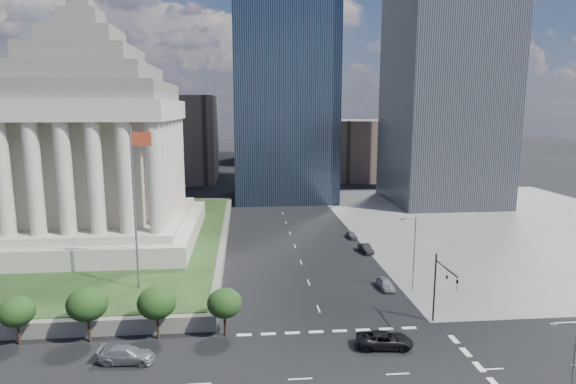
{
  "coord_description": "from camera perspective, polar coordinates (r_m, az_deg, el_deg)",
  "views": [
    {
      "loc": [
        -8.72,
        -34.35,
        23.95
      ],
      "look_at": [
        -4.2,
        14.7,
        15.38
      ],
      "focal_mm": 30.0,
      "sensor_mm": 36.0,
      "label": 1
    }
  ],
  "objects": [
    {
      "name": "street_lamp_south",
      "position": [
        40.3,
        30.44,
        -18.56
      ],
      "size": [
        2.13,
        0.22,
        10.0
      ],
      "color": "slate",
      "rests_on": "ground"
    },
    {
      "name": "street_lamp_north",
      "position": [
        65.9,
        14.61,
        -6.57
      ],
      "size": [
        2.13,
        0.22,
        10.0
      ],
      "color": "slate",
      "rests_on": "ground"
    },
    {
      "name": "midrise_glass",
      "position": [
        129.94,
        -0.53,
        12.54
      ],
      "size": [
        26.0,
        26.0,
        60.0
      ],
      "primitive_type": "cube",
      "color": "black",
      "rests_on": "ground"
    },
    {
      "name": "ground",
      "position": [
        136.75,
        -1.52,
        -0.21
      ],
      "size": [
        500.0,
        500.0,
        0.0
      ],
      "primitive_type": "plane",
      "color": "black",
      "rests_on": "ground"
    },
    {
      "name": "traffic_signal_ne",
      "position": [
        55.75,
        17.75,
        -10.21
      ],
      "size": [
        0.3,
        5.74,
        8.0
      ],
      "color": "black",
      "rests_on": "ground"
    },
    {
      "name": "plaza_lawn",
      "position": [
        94.45,
        -27.77,
        -4.82
      ],
      "size": [
        64.0,
        68.0,
        0.1
      ],
      "primitive_type": "cube",
      "color": "#1E3415",
      "rests_on": "plaza_terrace"
    },
    {
      "name": "parked_sedan_mid",
      "position": [
        82.51,
        9.21,
        -6.63
      ],
      "size": [
        4.32,
        1.94,
        1.38
      ],
      "primitive_type": "imported",
      "rotation": [
        0.0,
        0.0,
        0.12
      ],
      "color": "black",
      "rests_on": "ground"
    },
    {
      "name": "parked_sedan_far",
      "position": [
        90.95,
        7.56,
        -5.08
      ],
      "size": [
        3.74,
        1.81,
        1.23
      ],
      "primitive_type": "imported",
      "rotation": [
        0.0,
        0.0,
        0.1
      ],
      "color": "#53555A",
      "rests_on": "ground"
    },
    {
      "name": "building_filler_nw",
      "position": [
        166.02,
        -12.69,
        6.2
      ],
      "size": [
        24.0,
        30.0,
        28.0
      ],
      "primitive_type": "cube",
      "color": "brown",
      "rests_on": "ground"
    },
    {
      "name": "building_filler_ne",
      "position": [
        169.89,
        8.66,
        5.05
      ],
      "size": [
        20.0,
        30.0,
        20.0
      ],
      "primitive_type": "cube",
      "color": "brown",
      "rests_on": "ground"
    },
    {
      "name": "war_memorial",
      "position": [
        86.18,
        -22.51,
        7.44
      ],
      "size": [
        34.0,
        34.0,
        39.0
      ],
      "primitive_type": null,
      "color": "#AFA292",
      "rests_on": "plaza_lawn"
    },
    {
      "name": "pickup_truck",
      "position": [
        51.94,
        11.39,
        -16.81
      ],
      "size": [
        3.18,
        5.93,
        1.58
      ],
      "primitive_type": "imported",
      "rotation": [
        0.0,
        0.0,
        1.47
      ],
      "color": "black",
      "rests_on": "ground"
    },
    {
      "name": "suv_grey",
      "position": [
        50.82,
        -18.58,
        -17.81
      ],
      "size": [
        2.63,
        5.49,
        1.54
      ],
      "primitive_type": "imported",
      "rotation": [
        0.0,
        0.0,
        1.48
      ],
      "color": "slate",
      "rests_on": "ground"
    },
    {
      "name": "parked_sedan_near",
      "position": [
        67.05,
        11.48,
        -10.61
      ],
      "size": [
        4.22,
        1.79,
        1.42
      ],
      "primitive_type": "imported",
      "rotation": [
        0.0,
        0.0,
        0.03
      ],
      "color": "#95969D",
      "rests_on": "ground"
    },
    {
      "name": "flagpole",
      "position": [
        60.78,
        -17.62,
        -0.86
      ],
      "size": [
        2.52,
        0.24,
        20.0
      ],
      "color": "slate",
      "rests_on": "plaza_lawn"
    },
    {
      "name": "highrise_ne",
      "position": [
        132.27,
        18.66,
        20.74
      ],
      "size": [
        26.0,
        28.0,
        100.0
      ],
      "primitive_type": "cube",
      "color": "black",
      "rests_on": "ground"
    },
    {
      "name": "sidewalk_ne",
      "position": [
        111.66,
        24.29,
        -3.39
      ],
      "size": [
        68.0,
        90.0,
        0.03
      ],
      "primitive_type": "cube",
      "color": "slate",
      "rests_on": "ground"
    },
    {
      "name": "plaza_terrace",
      "position": [
        94.67,
        -27.73,
        -5.38
      ],
      "size": [
        66.0,
        70.0,
        1.8
      ],
      "primitive_type": "cube",
      "color": "#636155",
      "rests_on": "ground"
    }
  ]
}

